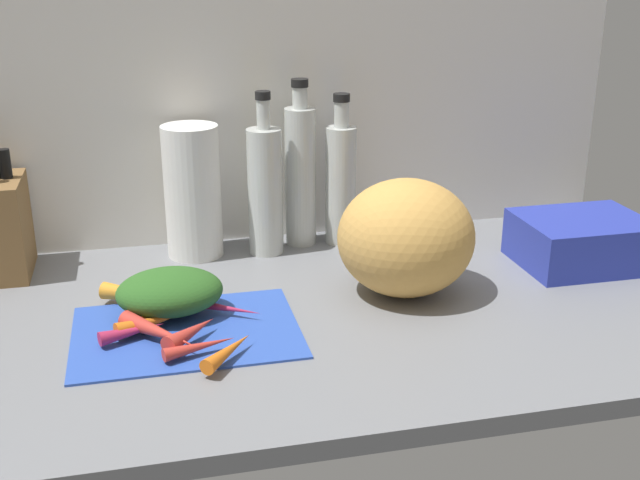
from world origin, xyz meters
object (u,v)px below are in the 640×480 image
at_px(carrot_4, 200,346).
at_px(carrot_7, 149,297).
at_px(carrot_3, 159,332).
at_px(carrot_8, 229,351).
at_px(carrot_5, 220,307).
at_px(carrot_1, 191,332).
at_px(carrot_6, 179,308).
at_px(winter_squash, 406,238).
at_px(carrot_2, 132,331).
at_px(bottle_0, 265,189).
at_px(paper_towel_roll, 193,192).
at_px(cutting_board, 186,331).
at_px(bottle_1, 300,174).
at_px(dish_rack, 581,241).
at_px(carrot_0, 151,322).
at_px(bottle_2, 341,181).

relative_size(carrot_4, carrot_7, 0.65).
bearing_deg(carrot_3, carrot_8, -38.85).
distance_m(carrot_7, carrot_8, 0.25).
distance_m(carrot_5, carrot_8, 0.16).
relative_size(carrot_1, carrot_7, 0.62).
bearing_deg(carrot_5, carrot_7, 152.34).
bearing_deg(carrot_5, carrot_6, 174.84).
height_order(carrot_7, winter_squash, winter_squash).
height_order(carrot_2, bottle_0, bottle_0).
relative_size(carrot_7, paper_towel_roll, 0.67).
relative_size(carrot_7, carrot_8, 1.53).
height_order(cutting_board, winter_squash, winter_squash).
xyz_separation_m(carrot_8, bottle_0, (0.13, 0.45, 0.11)).
bearing_deg(winter_squash, carrot_7, 176.01).
xyz_separation_m(carrot_5, carrot_6, (-0.07, 0.01, 0.00)).
bearing_deg(bottle_0, carrot_3, -122.30).
relative_size(cutting_board, carrot_7, 2.05).
height_order(carrot_3, bottle_1, bottle_1).
xyz_separation_m(carrot_1, dish_rack, (0.77, 0.17, 0.02)).
distance_m(carrot_1, winter_squash, 0.42).
distance_m(carrot_1, carrot_6, 0.10).
bearing_deg(winter_squash, carrot_8, -150.95).
bearing_deg(carrot_8, winter_squash, 29.05).
bearing_deg(carrot_1, carrot_4, -77.36).
bearing_deg(carrot_6, carrot_1, -82.80).
xyz_separation_m(carrot_2, paper_towel_roll, (0.13, 0.37, 0.11)).
xyz_separation_m(winter_squash, dish_rack, (0.38, 0.05, -0.06)).
xyz_separation_m(carrot_0, bottle_2, (0.41, 0.35, 0.11)).
relative_size(carrot_3, dish_rack, 0.63).
height_order(carrot_0, carrot_6, carrot_0).
bearing_deg(carrot_6, bottle_1, 49.18).
bearing_deg(carrot_8, carrot_3, 141.15).
xyz_separation_m(carrot_0, paper_towel_roll, (0.10, 0.34, 0.11)).
relative_size(carrot_5, winter_squash, 0.61).
bearing_deg(carrot_3, carrot_6, 66.43).
height_order(carrot_5, bottle_2, bottle_2).
xyz_separation_m(carrot_7, winter_squash, (0.45, -0.03, 0.08)).
relative_size(carrot_5, carrot_8, 1.30).
distance_m(carrot_0, winter_squash, 0.46).
xyz_separation_m(carrot_6, carrot_8, (0.06, -0.17, -0.00)).
relative_size(carrot_0, bottle_1, 0.34).
xyz_separation_m(bottle_0, bottle_2, (0.16, 0.02, -0.00)).
bearing_deg(winter_squash, carrot_0, -171.63).
height_order(carrot_7, paper_towel_roll, paper_towel_roll).
bearing_deg(carrot_8, carrot_4, 145.78).
height_order(carrot_4, dish_rack, dish_rack).
distance_m(carrot_4, carrot_7, 0.21).
xyz_separation_m(carrot_8, bottle_2, (0.30, 0.47, 0.11)).
height_order(carrot_2, carrot_4, carrot_2).
bearing_deg(carrot_2, carrot_0, 38.43).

